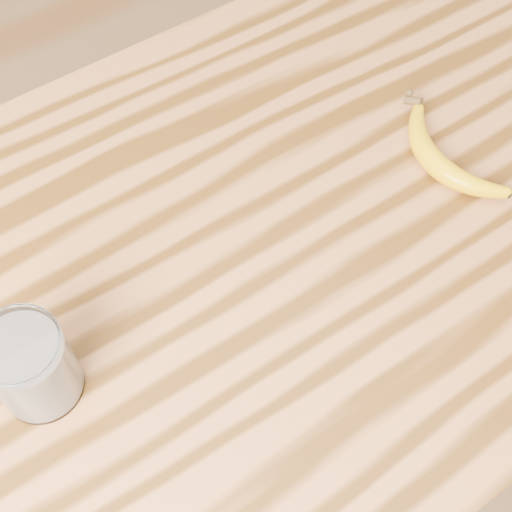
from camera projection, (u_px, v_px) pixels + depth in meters
table at (272, 281)px, 1.02m from camera, size 1.20×0.80×0.90m
smoothie_glass at (31, 367)px, 0.75m from camera, size 0.09×0.09×0.11m
banana at (435, 164)px, 0.95m from camera, size 0.10×0.26×0.03m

